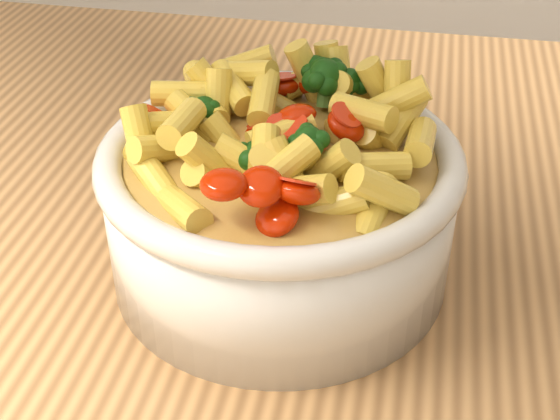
# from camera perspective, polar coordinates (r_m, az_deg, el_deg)

# --- Properties ---
(table) EXTENTS (1.20, 0.80, 0.90)m
(table) POSITION_cam_1_polar(r_m,az_deg,el_deg) (0.63, -6.42, -8.76)
(table) COLOR tan
(table) RESTS_ON ground
(serving_bowl) EXTENTS (0.22, 0.22, 0.10)m
(serving_bowl) POSITION_cam_1_polar(r_m,az_deg,el_deg) (0.49, 0.00, 0.11)
(serving_bowl) COLOR silver
(serving_bowl) RESTS_ON table
(pasta_salad) EXTENTS (0.18, 0.18, 0.04)m
(pasta_salad) POSITION_cam_1_polar(r_m,az_deg,el_deg) (0.46, 0.00, 6.24)
(pasta_salad) COLOR #FFE050
(pasta_salad) RESTS_ON serving_bowl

